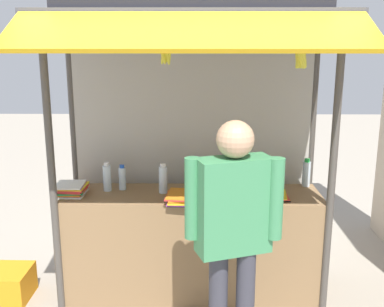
{
  "coord_description": "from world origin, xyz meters",
  "views": [
    {
      "loc": [
        0.04,
        -3.75,
        2.21
      ],
      "look_at": [
        0.0,
        0.0,
        1.28
      ],
      "focal_mm": 43.88,
      "sensor_mm": 36.0,
      "label": 1
    }
  ],
  "objects": [
    {
      "name": "water_bottle_back_left",
      "position": [
        -0.6,
        0.11,
        1.03
      ],
      "size": [
        0.06,
        0.06,
        0.22
      ],
      "color": "silver",
      "rests_on": "stall_counter"
    },
    {
      "name": "water_bottle_front_left",
      "position": [
        0.5,
        0.11,
        1.05
      ],
      "size": [
        0.07,
        0.07,
        0.26
      ],
      "color": "silver",
      "rests_on": "stall_counter"
    },
    {
      "name": "water_bottle_right",
      "position": [
        1.01,
        0.22,
        1.05
      ],
      "size": [
        0.07,
        0.07,
        0.25
      ],
      "color": "silver",
      "rests_on": "stall_counter"
    },
    {
      "name": "water_bottle_rear_center",
      "position": [
        0.37,
        0.19,
        1.07
      ],
      "size": [
        0.09,
        0.09,
        0.31
      ],
      "color": "silver",
      "rests_on": "stall_counter"
    },
    {
      "name": "magazine_stack_left",
      "position": [
        -0.11,
        -0.2,
        0.96
      ],
      "size": [
        0.21,
        0.3,
        0.07
      ],
      "color": "black",
      "rests_on": "stall_counter"
    },
    {
      "name": "magazine_stack_far_right",
      "position": [
        -1.02,
        -0.02,
        0.97
      ],
      "size": [
        0.27,
        0.28,
        0.09
      ],
      "color": "white",
      "rests_on": "stall_counter"
    },
    {
      "name": "banana_bunch_inner_left",
      "position": [
        0.77,
        -0.38,
        2.07
      ],
      "size": [
        0.1,
        0.1,
        0.28
      ],
      "color": "#332D23"
    },
    {
      "name": "water_bottle_far_left",
      "position": [
        -0.73,
        0.08,
        1.05
      ],
      "size": [
        0.07,
        0.07,
        0.25
      ],
      "color": "silver",
      "rests_on": "stall_counter"
    },
    {
      "name": "water_bottle_mid_right",
      "position": [
        -0.24,
        0.03,
        1.05
      ],
      "size": [
        0.07,
        0.07,
        0.26
      ],
      "color": "silver",
      "rests_on": "stall_counter"
    },
    {
      "name": "stall_counter",
      "position": [
        0.0,
        0.0,
        0.46
      ],
      "size": [
        2.17,
        0.57,
        0.93
      ],
      "primitive_type": "cube",
      "color": "olive",
      "rests_on": "ground"
    },
    {
      "name": "ground_plane",
      "position": [
        0.0,
        0.0,
        0.0
      ],
      "size": [
        20.0,
        20.0,
        0.0
      ],
      "primitive_type": "plane",
      "color": "#9E9384"
    },
    {
      "name": "vendor_person",
      "position": [
        0.28,
        -0.85,
        1.03
      ],
      "size": [
        0.65,
        0.35,
        1.71
      ],
      "rotation": [
        0.0,
        0.0,
        0.33
      ],
      "color": "#383842",
      "rests_on": "ground"
    },
    {
      "name": "plastic_crate",
      "position": [
        -1.6,
        -0.11,
        0.13
      ],
      "size": [
        0.39,
        0.39,
        0.27
      ],
      "primitive_type": "cube",
      "rotation": [
        0.0,
        0.0,
        -0.02
      ],
      "color": "orange",
      "rests_on": "ground"
    },
    {
      "name": "stall_structure",
      "position": [
        0.0,
        0.11,
        1.65
      ],
      "size": [
        2.37,
        1.44,
        2.76
      ],
      "color": "#4C4742",
      "rests_on": "ground"
    },
    {
      "name": "magazine_stack_center",
      "position": [
        0.67,
        -0.08,
        0.95
      ],
      "size": [
        0.27,
        0.28,
        0.03
      ],
      "color": "black",
      "rests_on": "stall_counter"
    },
    {
      "name": "magazine_stack_front_right",
      "position": [
        0.2,
        -0.08,
        0.96
      ],
      "size": [
        0.21,
        0.28,
        0.07
      ],
      "color": "blue",
      "rests_on": "stall_counter"
    },
    {
      "name": "banana_bunch_rightmost",
      "position": [
        -0.18,
        -0.38,
        2.1
      ],
      "size": [
        0.09,
        0.1,
        0.25
      ],
      "color": "#332D23"
    }
  ]
}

